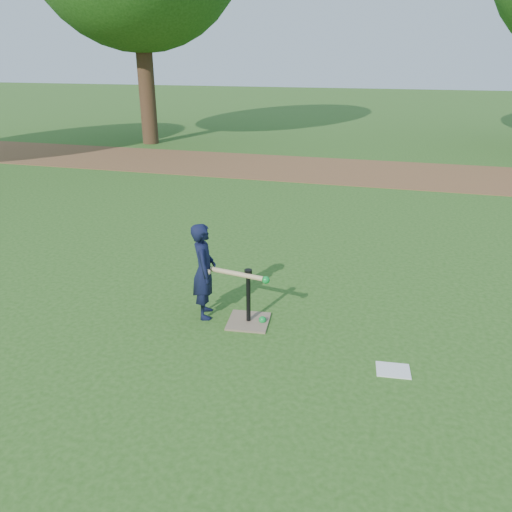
# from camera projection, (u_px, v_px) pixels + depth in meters

# --- Properties ---
(ground) EXTENTS (80.00, 80.00, 0.00)m
(ground) POSITION_uv_depth(u_px,v_px,m) (231.00, 307.00, 5.68)
(ground) COLOR #285116
(ground) RESTS_ON ground
(dirt_strip) EXTENTS (24.00, 3.00, 0.01)m
(dirt_strip) POSITION_uv_depth(u_px,v_px,m) (325.00, 170.00, 12.37)
(dirt_strip) COLOR brown
(dirt_strip) RESTS_ON ground
(child) EXTENTS (0.37, 0.45, 1.06)m
(child) POSITION_uv_depth(u_px,v_px,m) (204.00, 271.00, 5.30)
(child) COLOR black
(child) RESTS_ON ground
(wiffle_ball_ground) EXTENTS (0.08, 0.08, 0.08)m
(wiffle_ball_ground) POSITION_uv_depth(u_px,v_px,m) (263.00, 320.00, 5.31)
(wiffle_ball_ground) COLOR #0D9030
(wiffle_ball_ground) RESTS_ON ground
(clipboard) EXTENTS (0.32, 0.26, 0.01)m
(clipboard) POSITION_uv_depth(u_px,v_px,m) (393.00, 370.00, 4.52)
(clipboard) COLOR white
(clipboard) RESTS_ON ground
(batting_tee) EXTENTS (0.47, 0.47, 0.61)m
(batting_tee) POSITION_uv_depth(u_px,v_px,m) (248.00, 313.00, 5.30)
(batting_tee) COLOR #856D54
(batting_tee) RESTS_ON ground
(swing_action) EXTENTS (0.69, 0.15, 0.09)m
(swing_action) POSITION_uv_depth(u_px,v_px,m) (240.00, 275.00, 5.13)
(swing_action) COLOR tan
(swing_action) RESTS_ON ground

